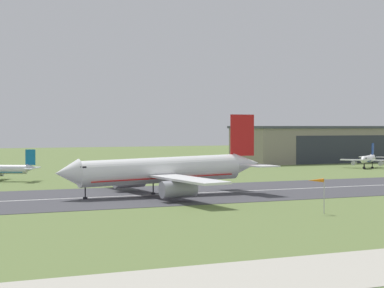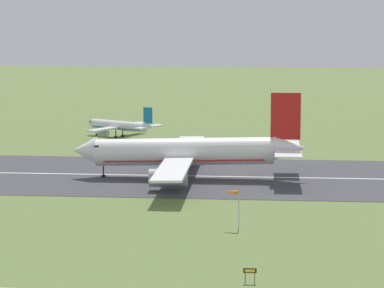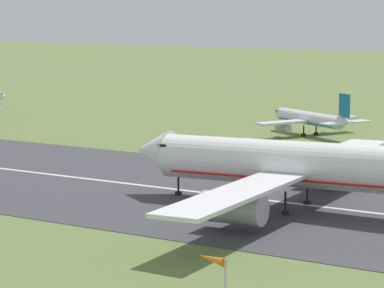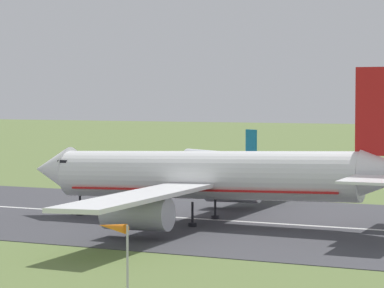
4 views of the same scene
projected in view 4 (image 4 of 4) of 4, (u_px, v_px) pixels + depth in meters
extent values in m
cube|color=#3D3D42|center=(302.00, 225.00, 91.54)|extent=(513.36, 40.81, 0.06)
cube|color=silver|center=(302.00, 225.00, 91.54)|extent=(462.02, 0.70, 0.01)
cylinder|color=white|center=(205.00, 175.00, 93.00)|extent=(32.45, 5.21, 5.69)
cone|color=white|center=(53.00, 169.00, 100.48)|extent=(4.59, 4.97, 5.03)
cube|color=black|center=(72.00, 161.00, 99.44)|extent=(1.15, 4.20, 0.47)
cube|color=red|center=(205.00, 188.00, 93.07)|extent=(29.11, 4.93, 0.89)
cube|color=white|center=(247.00, 173.00, 105.88)|extent=(5.32, 22.70, 0.52)
cylinder|color=#A8A8B2|center=(233.00, 189.00, 104.74)|extent=(6.50, 3.11, 3.20)
cube|color=white|center=(138.00, 197.00, 80.73)|extent=(5.32, 22.70, 0.52)
cylinder|color=#A8A8B2|center=(137.00, 214.00, 82.90)|extent=(6.50, 3.11, 3.20)
cube|color=red|center=(384.00, 111.00, 85.22)|extent=(5.36, 0.33, 8.38)
cube|color=white|center=(372.00, 180.00, 79.69)|extent=(4.76, 7.58, 0.24)
cylinder|color=black|center=(80.00, 204.00, 99.29)|extent=(0.24, 0.24, 2.52)
cylinder|color=black|center=(80.00, 214.00, 99.34)|extent=(0.84, 0.84, 0.44)
cylinder|color=black|center=(215.00, 208.00, 95.95)|extent=(0.24, 0.24, 2.52)
cylinder|color=black|center=(215.00, 218.00, 96.00)|extent=(0.84, 0.84, 0.44)
cylinder|color=black|center=(192.00, 215.00, 90.56)|extent=(0.24, 0.24, 2.52)
cylinder|color=black|center=(192.00, 225.00, 90.61)|extent=(0.84, 0.84, 0.44)
cylinder|color=silver|center=(216.00, 157.00, 149.83)|extent=(14.93, 9.46, 2.22)
cone|color=silver|center=(184.00, 155.00, 156.92)|extent=(2.82, 2.91, 2.22)
cone|color=silver|center=(253.00, 158.00, 142.46)|extent=(3.30, 3.03, 2.00)
cube|color=black|center=(188.00, 152.00, 156.02)|extent=(1.87, 2.18, 0.44)
cube|color=#146B9E|center=(216.00, 161.00, 149.87)|extent=(13.49, 8.61, 0.20)
cube|color=silver|center=(241.00, 158.00, 153.47)|extent=(6.43, 9.07, 0.40)
cylinder|color=#A8A8B2|center=(236.00, 164.00, 153.48)|extent=(3.20, 2.59, 1.38)
cube|color=silver|center=(188.00, 161.00, 146.74)|extent=(6.43, 9.07, 0.40)
cylinder|color=#A8A8B2|center=(190.00, 167.00, 147.61)|extent=(3.20, 2.59, 1.38)
cube|color=#146B9E|center=(251.00, 141.00, 142.64)|extent=(2.26, 1.40, 3.78)
cube|color=silver|center=(266.00, 158.00, 144.15)|extent=(3.48, 4.00, 0.24)
cube|color=silver|center=(239.00, 159.00, 140.77)|extent=(3.48, 4.00, 0.24)
cylinder|color=black|center=(192.00, 167.00, 155.27)|extent=(0.24, 0.24, 1.81)
cylinder|color=black|center=(192.00, 171.00, 155.31)|extent=(0.84, 0.84, 0.44)
cylinder|color=black|center=(223.00, 169.00, 150.59)|extent=(0.24, 0.24, 1.81)
cylinder|color=black|center=(223.00, 173.00, 150.63)|extent=(0.84, 0.84, 0.44)
cylinder|color=black|center=(211.00, 170.00, 148.99)|extent=(0.24, 0.24, 1.81)
cylinder|color=black|center=(211.00, 174.00, 149.03)|extent=(0.84, 0.84, 0.44)
cylinder|color=#B7B7BC|center=(127.00, 270.00, 54.30)|extent=(0.14, 0.14, 5.40)
cone|color=orange|center=(112.00, 227.00, 55.09)|extent=(2.48, 1.32, 0.60)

